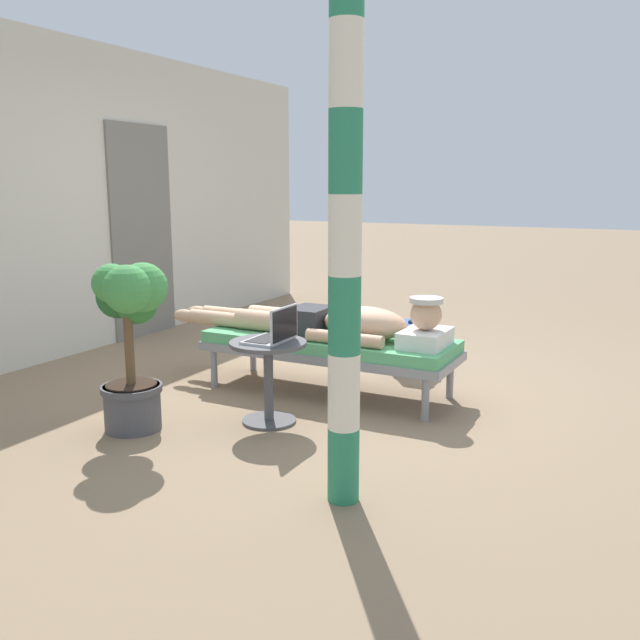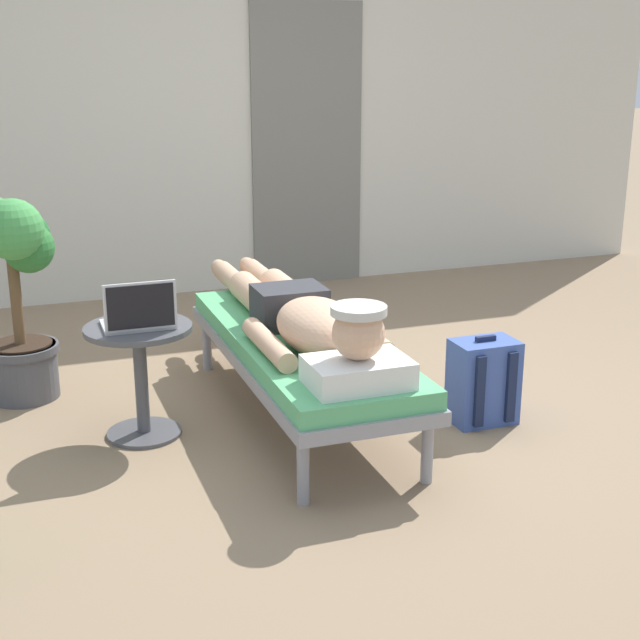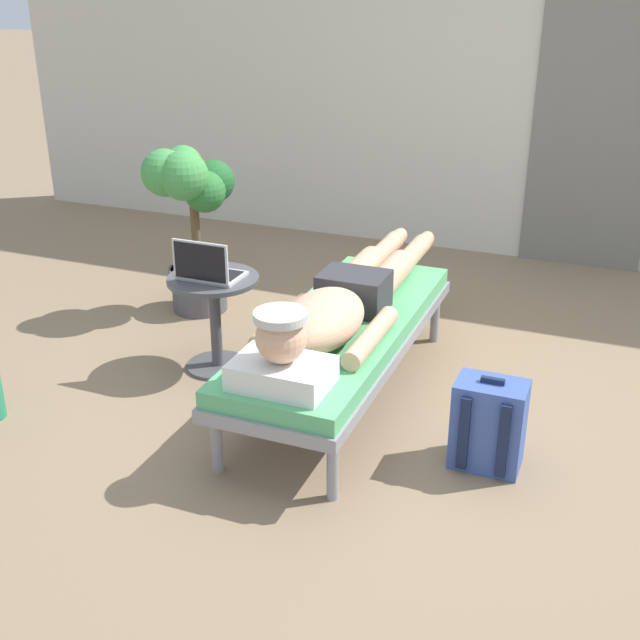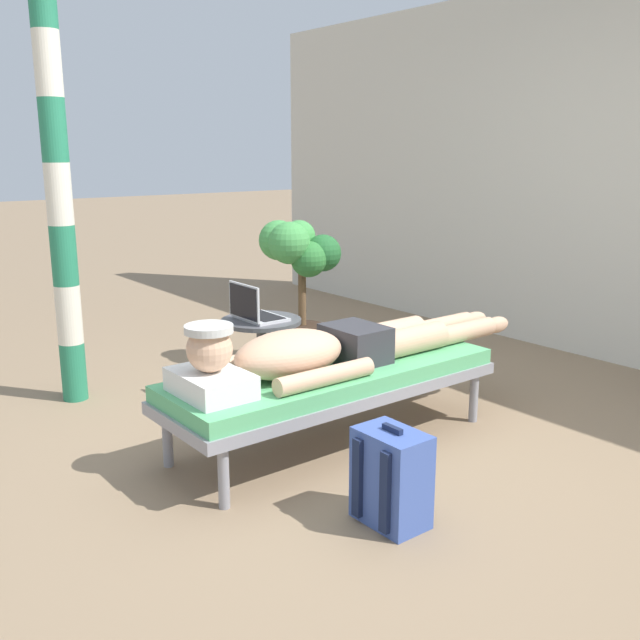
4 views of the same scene
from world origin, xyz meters
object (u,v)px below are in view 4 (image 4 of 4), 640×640
object	(u,v)px
person_reclining	(326,349)
lounge_chair	(333,380)
potted_plant	(299,275)
side_table	(262,346)
laptop	(254,311)
porch_post	(59,194)
backpack	(392,478)

from	to	relation	value
person_reclining	lounge_chair	bearing A→B (deg)	90.00
person_reclining	potted_plant	xyz separation A→B (m)	(-1.24, 0.75, 0.13)
side_table	laptop	xyz separation A→B (m)	(0.00, -0.05, 0.23)
lounge_chair	person_reclining	xyz separation A→B (m)	(0.00, -0.05, 0.17)
potted_plant	porch_post	world-z (taller)	porch_post
lounge_chair	potted_plant	bearing A→B (deg)	150.36
laptop	porch_post	world-z (taller)	porch_post
person_reclining	backpack	distance (m)	0.91
person_reclining	side_table	bearing A→B (deg)	172.61
porch_post	person_reclining	bearing A→B (deg)	27.61
backpack	potted_plant	size ratio (longest dim) A/B	0.41
laptop	potted_plant	world-z (taller)	potted_plant
lounge_chair	side_table	bearing A→B (deg)	176.08
lounge_chair	laptop	size ratio (longest dim) A/B	5.92
lounge_chair	porch_post	distance (m)	1.95
laptop	backpack	bearing A→B (deg)	-12.17
backpack	person_reclining	bearing A→B (deg)	160.20
person_reclining	side_table	size ratio (longest dim) A/B	4.15
backpack	porch_post	distance (m)	2.58
lounge_chair	laptop	bearing A→B (deg)	-179.95
side_table	laptop	distance (m)	0.23
laptop	potted_plant	size ratio (longest dim) A/B	0.30
backpack	potted_plant	distance (m)	2.33
lounge_chair	porch_post	size ratio (longest dim) A/B	0.73
side_table	porch_post	distance (m)	1.48
lounge_chair	backpack	distance (m)	0.87
laptop	backpack	world-z (taller)	laptop
lounge_chair	laptop	distance (m)	0.78
backpack	side_table	bearing A→B (deg)	166.02
backpack	laptop	bearing A→B (deg)	167.83
backpack	porch_post	bearing A→B (deg)	-167.73
laptop	person_reclining	bearing A→B (deg)	-3.45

